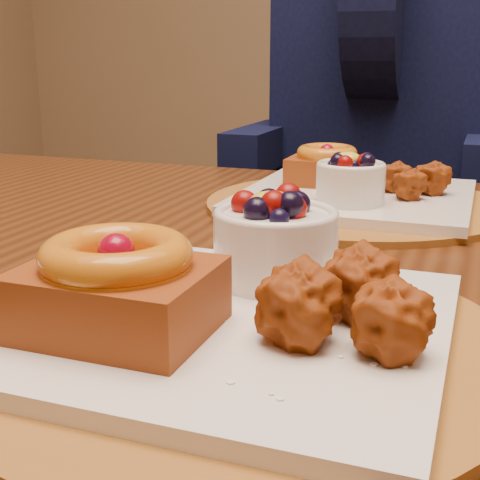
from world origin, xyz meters
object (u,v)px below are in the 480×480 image
at_px(dining_table, 311,328).
at_px(diner, 382,83).
at_px(place_setting_near, 231,301).
at_px(place_setting_far, 354,192).
at_px(chair_far, 391,240).

height_order(dining_table, diner, diner).
xyz_separation_m(dining_table, place_setting_near, (-0.00, -0.21, 0.10)).
height_order(dining_table, place_setting_far, place_setting_far).
height_order(dining_table, chair_far, chair_far).
xyz_separation_m(dining_table, place_setting_far, (-0.00, 0.22, 0.10)).
bearing_deg(chair_far, place_setting_near, -100.53).
height_order(place_setting_near, place_setting_far, place_setting_near).
bearing_deg(chair_far, dining_table, -99.90).
distance_m(place_setting_near, place_setting_far, 0.43).
xyz_separation_m(place_setting_near, diner, (-0.06, 1.00, 0.10)).
xyz_separation_m(chair_far, diner, (-0.03, -0.10, 0.36)).
relative_size(place_setting_near, chair_far, 0.40).
xyz_separation_m(dining_table, chair_far, (-0.04, 0.89, -0.15)).
relative_size(place_setting_far, diner, 0.46).
bearing_deg(diner, place_setting_near, -109.15).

